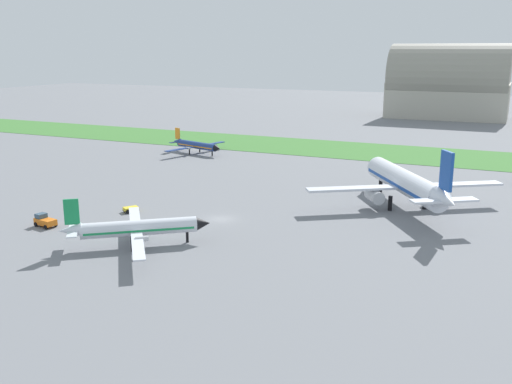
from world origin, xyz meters
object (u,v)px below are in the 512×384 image
(airplane_midfield_jet, at_px, (406,183))
(pushback_tug_midfield, at_px, (45,221))
(airplane_taxiing_turboprop, at_px, (196,145))
(baggage_cart_near_gate, at_px, (131,209))
(airplane_foreground_turboprop, at_px, (136,228))

(airplane_midfield_jet, height_order, pushback_tug_midfield, airplane_midfield_jet)
(airplane_taxiing_turboprop, xyz_separation_m, airplane_midfield_jet, (60.71, -32.11, 2.19))
(baggage_cart_near_gate, bearing_deg, airplane_taxiing_turboprop, -125.84)
(airplane_midfield_jet, xyz_separation_m, baggage_cart_near_gate, (-41.83, -22.02, -3.90))
(airplane_foreground_turboprop, bearing_deg, pushback_tug_midfield, 136.93)
(airplane_foreground_turboprop, height_order, baggage_cart_near_gate, airplane_foreground_turboprop)
(airplane_taxiing_turboprop, height_order, baggage_cart_near_gate, airplane_taxiing_turboprop)
(airplane_foreground_turboprop, relative_size, airplane_taxiing_turboprop, 1.00)
(airplane_midfield_jet, relative_size, baggage_cart_near_gate, 10.38)
(airplane_foreground_turboprop, bearing_deg, baggage_cart_near_gate, 91.37)
(airplane_foreground_turboprop, distance_m, pushback_tug_midfield, 18.83)
(airplane_foreground_turboprop, xyz_separation_m, airplane_midfield_jet, (30.42, 36.04, 1.79))
(airplane_midfield_jet, relative_size, pushback_tug_midfield, 7.91)
(airplane_taxiing_turboprop, distance_m, pushback_tug_midfield, 67.44)
(airplane_foreground_turboprop, height_order, airplane_midfield_jet, airplane_midfield_jet)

